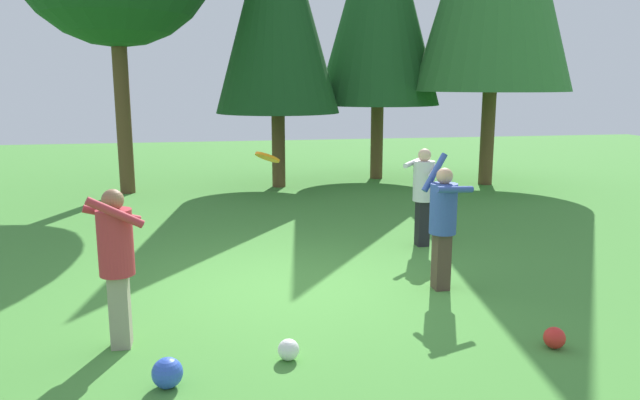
# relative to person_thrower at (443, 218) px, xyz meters

# --- Properties ---
(ground_plane) EXTENTS (40.00, 40.00, 0.00)m
(ground_plane) POSITION_rel_person_thrower_xyz_m (-1.89, 0.35, -0.93)
(ground_plane) COLOR #478C38
(person_thrower) EXTENTS (0.58, 0.59, 1.73)m
(person_thrower) POSITION_rel_person_thrower_xyz_m (0.00, 0.00, 0.00)
(person_thrower) COLOR #4C382D
(person_thrower) RESTS_ON ground_plane
(person_catcher) EXTENTS (0.63, 0.59, 1.61)m
(person_catcher) POSITION_rel_person_thrower_xyz_m (-3.79, -1.05, 0.02)
(person_catcher) COLOR gray
(person_catcher) RESTS_ON ground_plane
(person_bystander) EXTENTS (0.72, 0.72, 1.58)m
(person_bystander) POSITION_rel_person_thrower_xyz_m (0.48, 2.03, 0.00)
(person_bystander) COLOR black
(person_bystander) RESTS_ON ground_plane
(frisbee) EXTENTS (0.36, 0.37, 0.14)m
(frisbee) POSITION_rel_person_thrower_xyz_m (-2.26, -0.69, 0.90)
(frisbee) COLOR orange
(ball_blue) EXTENTS (0.27, 0.27, 0.27)m
(ball_blue) POSITION_rel_person_thrower_xyz_m (-3.28, -1.99, -0.80)
(ball_blue) COLOR blue
(ball_blue) RESTS_ON ground_plane
(ball_white) EXTENTS (0.21, 0.21, 0.21)m
(ball_white) POSITION_rel_person_thrower_xyz_m (-2.18, -1.65, -0.83)
(ball_white) COLOR white
(ball_white) RESTS_ON ground_plane
(ball_red) EXTENTS (0.22, 0.22, 0.22)m
(ball_red) POSITION_rel_person_thrower_xyz_m (0.46, -1.87, -0.82)
(ball_red) COLOR red
(ball_red) RESTS_ON ground_plane
(tree_center) EXTENTS (3.04, 3.04, 7.27)m
(tree_center) POSITION_rel_person_thrower_xyz_m (-1.16, 8.04, 3.61)
(tree_center) COLOR brown
(tree_center) RESTS_ON ground_plane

